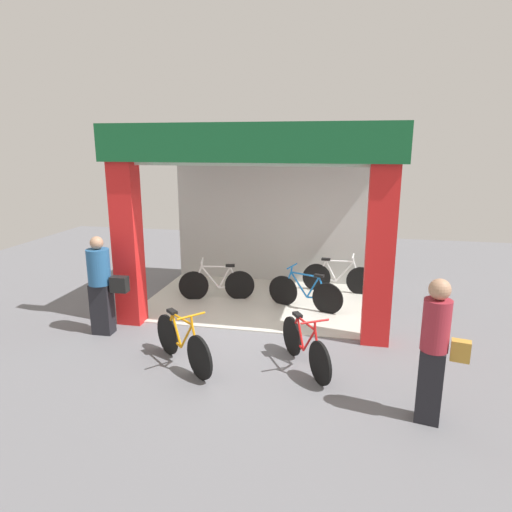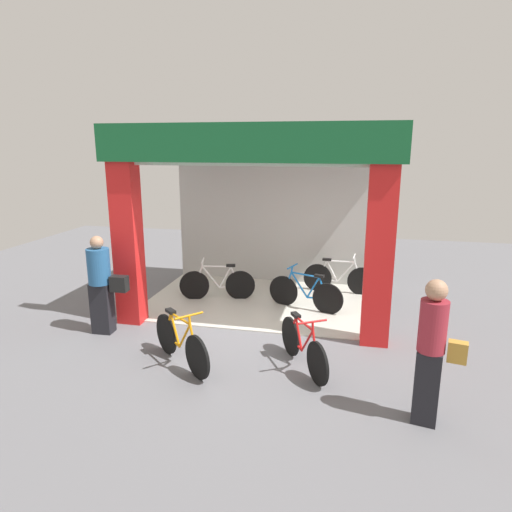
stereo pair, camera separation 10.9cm
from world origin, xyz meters
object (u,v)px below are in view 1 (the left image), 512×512
bicycle_inside_2 (338,278)px  pedestrian_0 (101,284)px  bicycle_inside_1 (217,284)px  bicycle_parked_0 (305,346)px  pedestrian_1 (435,350)px  bicycle_inside_0 (305,293)px  bicycle_parked_1 (182,343)px

bicycle_inside_2 → pedestrian_0: (-3.81, -2.98, 0.54)m
bicycle_inside_1 → bicycle_parked_0: (2.07, -2.56, -0.01)m
pedestrian_0 → pedestrian_1: size_ratio=0.98×
bicycle_inside_0 → bicycle_inside_2: bearing=62.8°
bicycle_inside_0 → bicycle_parked_1: bearing=-119.8°
bicycle_inside_1 → pedestrian_1: bearing=-44.5°
bicycle_inside_1 → pedestrian_0: bearing=-124.4°
bicycle_parked_0 → pedestrian_1: size_ratio=0.77×
bicycle_parked_1 → pedestrian_0: 1.97m
bicycle_inside_2 → bicycle_parked_1: bicycle_parked_1 is taller
pedestrian_1 → bicycle_inside_2: bearing=104.6°
bicycle_inside_0 → bicycle_inside_2: size_ratio=0.95×
bicycle_inside_1 → bicycle_inside_2: size_ratio=0.98×
bicycle_parked_0 → pedestrian_0: pedestrian_0 is taller
bicycle_inside_2 → pedestrian_0: size_ratio=0.92×
pedestrian_0 → bicycle_inside_1: bearing=55.6°
bicycle_inside_2 → bicycle_parked_1: size_ratio=1.27×
bicycle_inside_0 → pedestrian_1: pedestrian_1 is taller
bicycle_inside_0 → bicycle_inside_1: 1.84m
bicycle_inside_1 → pedestrian_1: size_ratio=0.88×
bicycle_inside_0 → bicycle_parked_0: bearing=-84.4°
bicycle_parked_0 → pedestrian_0: size_ratio=0.78×
bicycle_inside_1 → bicycle_inside_2: same height
bicycle_parked_0 → pedestrian_0: (-3.45, 0.54, 0.54)m
bicycle_inside_1 → bicycle_parked_1: 2.86m
bicycle_inside_2 → bicycle_inside_1: bearing=-158.4°
bicycle_parked_1 → bicycle_inside_2: bearing=61.0°
bicycle_parked_1 → pedestrian_1: (3.28, -0.70, 0.54)m
bicycle_parked_0 → pedestrian_1: (1.54, -0.98, 0.56)m
bicycle_inside_2 → pedestrian_0: bearing=-142.0°
bicycle_inside_2 → pedestrian_0: 4.87m
bicycle_inside_2 → pedestrian_1: 4.69m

